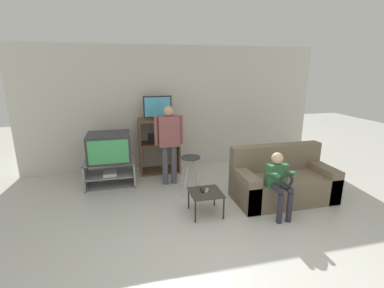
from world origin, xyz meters
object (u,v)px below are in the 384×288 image
at_px(media_shelf, 159,145).
at_px(person_standing_adult, 169,138).
at_px(snack_table, 206,194).
at_px(couch, 282,182).
at_px(tv_stand, 110,173).
at_px(television_main, 109,147).
at_px(remote_control_white, 207,190).
at_px(person_seated_child, 279,179).
at_px(folding_stool, 191,164).
at_px(television_flat, 158,108).
at_px(remote_control_black, 202,190).

relative_size(media_shelf, person_standing_adult, 0.76).
height_order(snack_table, couch, couch).
distance_m(tv_stand, couch, 3.10).
bearing_deg(media_shelf, television_main, -153.41).
height_order(snack_table, person_standing_adult, person_standing_adult).
xyz_separation_m(remote_control_white, person_seated_child, (1.00, -0.31, 0.21)).
xyz_separation_m(television_main, folding_stool, (1.37, -0.68, -0.21)).
bearing_deg(person_standing_adult, folding_stool, -57.72).
height_order(tv_stand, television_flat, television_flat).
bearing_deg(remote_control_black, person_seated_child, -11.80).
relative_size(tv_stand, couch, 0.55).
bearing_deg(remote_control_white, media_shelf, 128.41).
xyz_separation_m(remote_control_black, couch, (1.44, 0.13, -0.06)).
relative_size(media_shelf, remote_control_white, 7.84).
xyz_separation_m(person_standing_adult, person_seated_child, (1.36, -1.55, -0.32)).
bearing_deg(couch, folding_stool, 157.13).
bearing_deg(couch, snack_table, -172.31).
distance_m(television_main, remote_control_white, 2.07).
bearing_deg(person_standing_adult, couch, -31.84).
distance_m(couch, person_seated_child, 0.66).
height_order(media_shelf, person_standing_adult, person_standing_adult).
height_order(folding_stool, couch, couch).
distance_m(snack_table, remote_control_black, 0.09).
height_order(media_shelf, television_flat, television_flat).
relative_size(snack_table, remote_control_black, 3.29).
height_order(television_main, folding_stool, television_main).
height_order(television_main, person_seated_child, television_main).
xyz_separation_m(tv_stand, remote_control_white, (1.46, -1.45, 0.12)).
distance_m(media_shelf, person_seated_child, 2.68).
relative_size(tv_stand, television_main, 1.19).
bearing_deg(person_standing_adult, television_main, 168.88).
height_order(tv_stand, media_shelf, media_shelf).
xyz_separation_m(tv_stand, television_main, (0.02, -0.00, 0.50)).
xyz_separation_m(remote_control_black, person_standing_adult, (-0.29, 1.21, 0.53)).
bearing_deg(tv_stand, media_shelf, 26.15).
height_order(remote_control_black, couch, couch).
bearing_deg(couch, remote_control_white, -173.24).
bearing_deg(remote_control_white, remote_control_black, -175.98).
xyz_separation_m(folding_stool, remote_control_black, (-0.01, -0.74, -0.16)).
bearing_deg(tv_stand, remote_control_white, -44.73).
relative_size(folding_stool, person_seated_child, 0.70).
bearing_deg(person_seated_child, snack_table, 164.28).
relative_size(television_flat, couch, 0.35).
distance_m(tv_stand, remote_control_black, 1.99).
xyz_separation_m(media_shelf, person_seated_child, (1.47, -2.24, -0.00)).
height_order(television_flat, couch, television_flat).
distance_m(television_flat, folding_stool, 1.46).
bearing_deg(tv_stand, snack_table, -45.79).
bearing_deg(snack_table, television_flat, 103.13).
bearing_deg(remote_control_white, television_flat, 128.78).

